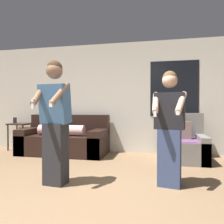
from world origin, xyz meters
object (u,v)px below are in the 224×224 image
at_px(couch, 64,140).
at_px(person_right, 169,128).
at_px(side_table, 20,128).
at_px(person_left, 55,120).
at_px(armchair, 182,145).

xyz_separation_m(couch, person_right, (2.35, -1.71, 0.49)).
bearing_deg(side_table, person_left, -46.27).
relative_size(side_table, person_left, 0.48).
bearing_deg(side_table, person_right, -27.58).
xyz_separation_m(couch, person_left, (0.76, -1.99, 0.59)).
distance_m(armchair, side_table, 4.06).
height_order(side_table, person_left, person_left).
distance_m(couch, side_table, 1.40).
bearing_deg(armchair, couch, 177.76).
relative_size(armchair, side_table, 1.16).
xyz_separation_m(couch, side_table, (-1.36, 0.22, 0.25)).
bearing_deg(side_table, couch, -9.39).
height_order(armchair, person_left, person_left).
distance_m(armchair, person_right, 1.71).
bearing_deg(armchair, person_left, -135.56).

